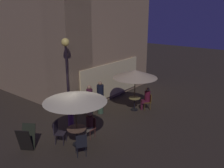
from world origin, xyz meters
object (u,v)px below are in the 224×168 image
at_px(cafe_chair_2, 91,126).
at_px(patron_seated_1, 146,97).
at_px(cafe_chair_1, 81,143).
at_px(street_lamp_near_corner, 66,60).
at_px(patio_umbrella_0, 75,97).
at_px(patron_standing_3, 90,101).
at_px(cafe_table_0, 77,132).
at_px(patio_umbrella_1, 135,74).
at_px(patron_standing_2, 70,110).
at_px(patron_standing_4, 100,98).
at_px(cafe_chair_3, 149,100).
at_px(menu_sandwich_board, 27,138).
at_px(patron_seated_0, 89,123).
at_px(cafe_chair_0, 58,131).
at_px(cafe_table_1, 134,102).

distance_m(cafe_chair_2, patron_seated_1, 4.18).
height_order(cafe_chair_1, cafe_chair_2, cafe_chair_1).
relative_size(street_lamp_near_corner, patio_umbrella_0, 1.64).
bearing_deg(patio_umbrella_0, cafe_chair_2, -1.20).
xyz_separation_m(patron_seated_1, patron_standing_3, (-2.62, 1.86, 0.14)).
xyz_separation_m(cafe_table_0, patio_umbrella_1, (4.56, 0.18, 1.52)).
bearing_deg(patio_umbrella_1, patron_standing_2, 161.67).
bearing_deg(patio_umbrella_1, patron_standing_3, 147.63).
distance_m(patron_seated_1, patron_standing_4, 2.60).
height_order(cafe_chair_3, patron_seated_1, patron_seated_1).
distance_m(menu_sandwich_board, patron_standing_3, 3.95).
bearing_deg(patron_seated_0, cafe_chair_3, 176.03).
bearing_deg(cafe_chair_2, patron_standing_3, -133.53).
xyz_separation_m(cafe_chair_0, patron_seated_0, (1.11, -0.72, 0.12)).
height_order(street_lamp_near_corner, patron_standing_4, street_lamp_near_corner).
bearing_deg(cafe_chair_1, cafe_table_1, -46.53).
bearing_deg(cafe_table_1, patio_umbrella_1, 0.00).
bearing_deg(cafe_table_1, cafe_chair_1, -169.67).
bearing_deg(patron_standing_2, patio_umbrella_0, -138.75).
height_order(cafe_table_1, cafe_chair_1, cafe_chair_1).
bearing_deg(cafe_chair_3, patron_standing_4, 6.15).
bearing_deg(menu_sandwich_board, patio_umbrella_1, -42.28).
distance_m(cafe_chair_0, patron_seated_0, 1.32).
relative_size(cafe_table_1, patron_standing_3, 0.43).
height_order(cafe_table_0, patron_standing_2, patron_standing_2).
height_order(patron_seated_1, patron_standing_4, patron_standing_4).
bearing_deg(patio_umbrella_1, cafe_chair_0, 173.94).
bearing_deg(street_lamp_near_corner, patron_seated_1, -31.55).
bearing_deg(menu_sandwich_board, cafe_chair_1, -94.81).
xyz_separation_m(street_lamp_near_corner, cafe_table_1, (3.23, -1.78, -2.64)).
relative_size(patron_seated_0, patron_standing_4, 0.69).
height_order(street_lamp_near_corner, patron_standing_2, street_lamp_near_corner).
distance_m(cafe_chair_0, patron_standing_4, 3.52).
bearing_deg(patron_standing_4, patio_umbrella_1, 27.32).
bearing_deg(street_lamp_near_corner, patio_umbrella_0, -124.20).
bearing_deg(patio_umbrella_1, menu_sandwich_board, 169.85).
distance_m(street_lamp_near_corner, patron_seated_0, 3.19).
height_order(cafe_chair_2, cafe_chair_3, cafe_chair_2).
distance_m(patron_standing_3, patron_standing_4, 0.67).
distance_m(patio_umbrella_0, cafe_chair_2, 1.79).
bearing_deg(patron_standing_4, cafe_chair_0, -103.54).
distance_m(cafe_chair_0, patron_standing_3, 2.94).
xyz_separation_m(cafe_chair_2, patron_standing_3, (1.55, 1.56, 0.33)).
xyz_separation_m(street_lamp_near_corner, cafe_chair_0, (-1.73, -1.25, -2.56)).
distance_m(cafe_chair_0, cafe_chair_1, 1.45).
bearing_deg(cafe_chair_0, patron_seated_0, 27.35).
xyz_separation_m(cafe_chair_0, patron_standing_3, (2.80, 0.84, 0.30)).
distance_m(patron_seated_0, patron_standing_4, 2.72).
xyz_separation_m(cafe_table_0, cafe_chair_0, (-0.40, 0.70, 0.00)).
distance_m(patio_umbrella_1, cafe_chair_3, 1.74).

